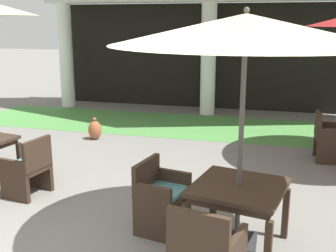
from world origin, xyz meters
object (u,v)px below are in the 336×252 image
Objects in this scene: patio_umbrella_near_foreground at (246,31)px; patio_chair_mid_right_west at (328,139)px; patio_table_near_foreground at (239,194)px; patio_chair_mid_left_east at (28,169)px; patio_chair_near_foreground_west at (160,197)px; terracotta_urn at (95,130)px.

patio_umbrella_near_foreground reaches higher than patio_chair_mid_right_west.
patio_chair_mid_left_east is (-3.06, 0.69, -0.25)m from patio_table_near_foreground.
patio_umbrella_near_foreground reaches higher than patio_table_near_foreground.
patio_table_near_foreground is at bearing -22.37° from patio_chair_mid_right_west.
patio_chair_near_foreground_west is at bearing 168.67° from patio_umbrella_near_foreground.
patio_umbrella_near_foreground reaches higher than terracotta_urn.
patio_chair_mid_right_west reaches higher than terracotta_urn.
patio_chair_mid_left_east is (-3.06, 0.69, -1.98)m from patio_umbrella_near_foreground.
patio_chair_mid_left_east is (-2.12, 0.50, -0.02)m from patio_chair_near_foreground_west.
patio_umbrella_near_foreground is (0.00, 0.00, 1.73)m from patio_table_near_foreground.
patio_table_near_foreground is 1.29× the size of patio_chair_mid_left_east.
patio_chair_mid_right_west is (2.22, 3.26, -0.01)m from patio_chair_near_foreground_west.
patio_chair_mid_right_west reaches higher than patio_chair_mid_left_east.
patio_chair_near_foreground_west reaches higher than terracotta_urn.
patio_table_near_foreground is 1.31× the size of patio_chair_near_foreground_west.
patio_table_near_foreground is 3.69m from patio_chair_mid_right_west.
patio_umbrella_near_foreground is 2.18m from patio_chair_near_foreground_west.
patio_chair_mid_right_west is 1.85× the size of terracotta_urn.
patio_table_near_foreground is 1.73m from patio_umbrella_near_foreground.
terracotta_urn is at bearing -133.61° from patio_chair_near_foreground_west.
patio_chair_near_foreground_west is 1.78× the size of terracotta_urn.
patio_chair_near_foreground_west is at bearing 168.67° from patio_table_near_foreground.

